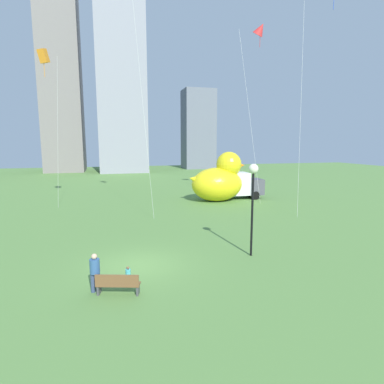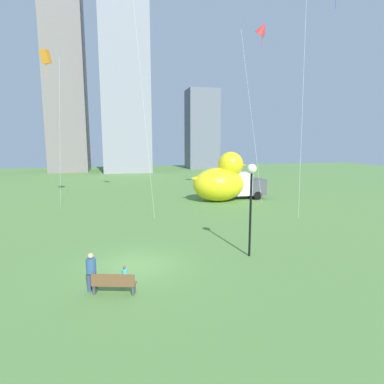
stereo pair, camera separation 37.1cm
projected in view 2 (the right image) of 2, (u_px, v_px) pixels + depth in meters
The scene contains 10 objects.
ground_plane at pixel (136, 265), 15.58m from camera, with size 140.00×140.00×0.00m, color #5A8741.
park_bench at pixel (114, 283), 12.52m from camera, with size 1.79×0.92×0.90m.
person_adult at pixel (91, 270), 12.75m from camera, with size 0.40×0.40×1.62m.
person_child at pixel (125, 275), 13.30m from camera, with size 0.21×0.21×0.88m.
giant_inflatable_duck at pixel (221, 180), 32.73m from camera, with size 6.21×3.98×5.15m.
lamppost at pixel (251, 184), 16.32m from camera, with size 0.51×0.51×4.95m.
box_truck at pixel (237, 186), 34.24m from camera, with size 5.89×2.72×2.85m.
city_skyline at pixel (109, 89), 66.49m from camera, with size 37.56×14.09×38.47m.
kite_red at pixel (262, 29), 30.94m from camera, with size 3.01×3.04×17.94m.
kite_orange at pixel (46, 58), 26.73m from camera, with size 1.61×1.60×13.94m.
Camera 2 is at (-0.92, -15.07, 6.00)m, focal length 29.38 mm.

